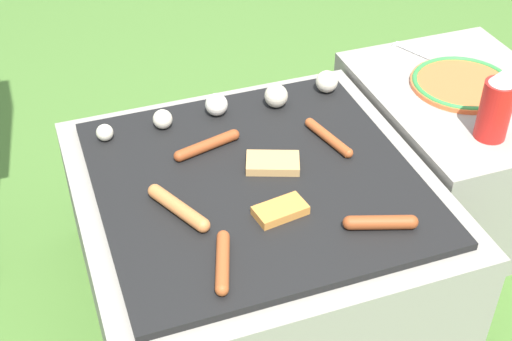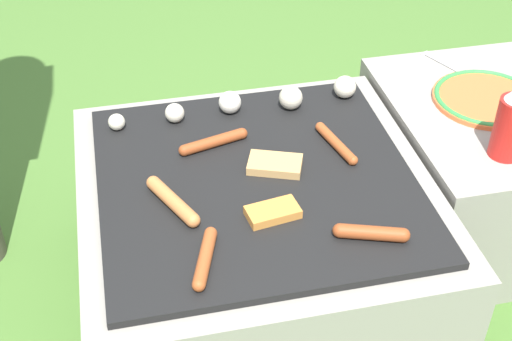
% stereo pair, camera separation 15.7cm
% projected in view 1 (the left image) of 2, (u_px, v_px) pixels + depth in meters
% --- Properties ---
extents(ground_plane, '(14.00, 14.00, 0.00)m').
position_uv_depth(ground_plane, '(256.00, 294.00, 1.82)').
color(ground_plane, '#47702D').
extents(grill, '(0.79, 0.79, 0.38)m').
position_uv_depth(grill, '(256.00, 241.00, 1.71)').
color(grill, gray).
rests_on(grill, ground_plane).
extents(side_ledge, '(0.48, 0.62, 0.38)m').
position_uv_depth(side_ledge, '(456.00, 151.00, 1.99)').
color(side_ledge, gray).
rests_on(side_ledge, ground_plane).
extents(sausage_back_left, '(0.06, 0.17, 0.02)m').
position_uv_depth(sausage_back_left, '(329.00, 138.00, 1.69)').
color(sausage_back_left, '#A34C23').
rests_on(sausage_back_left, grill).
extents(sausage_front_left, '(0.10, 0.17, 0.03)m').
position_uv_depth(sausage_front_left, '(178.00, 208.00, 1.48)').
color(sausage_front_left, '#C6753D').
rests_on(sausage_front_left, grill).
extents(sausage_back_center, '(0.15, 0.07, 0.03)m').
position_uv_depth(sausage_back_center, '(380.00, 222.00, 1.45)').
color(sausage_back_center, '#93421E').
rests_on(sausage_back_center, grill).
extents(sausage_mid_right, '(0.17, 0.06, 0.03)m').
position_uv_depth(sausage_mid_right, '(207.00, 145.00, 1.66)').
color(sausage_mid_right, '#93421E').
rests_on(sausage_mid_right, grill).
extents(sausage_front_center, '(0.07, 0.16, 0.03)m').
position_uv_depth(sausage_front_center, '(223.00, 262.00, 1.36)').
color(sausage_front_center, '#A34C23').
rests_on(sausage_front_center, grill).
extents(bread_slice_center, '(0.12, 0.08, 0.02)m').
position_uv_depth(bread_slice_center, '(280.00, 210.00, 1.48)').
color(bread_slice_center, '#D18438').
rests_on(bread_slice_center, grill).
extents(bread_slice_left, '(0.14, 0.11, 0.02)m').
position_uv_depth(bread_slice_left, '(273.00, 163.00, 1.61)').
color(bread_slice_left, tan).
rests_on(bread_slice_left, grill).
extents(mushroom_row, '(0.63, 0.08, 0.06)m').
position_uv_depth(mushroom_row, '(246.00, 100.00, 1.78)').
color(mushroom_row, beige).
rests_on(mushroom_row, grill).
extents(plate_colorful, '(0.28, 0.28, 0.02)m').
position_uv_depth(plate_colorful, '(463.00, 83.00, 1.88)').
color(plate_colorful, orange).
rests_on(plate_colorful, side_ledge).
extents(condiment_bottle, '(0.08, 0.08, 0.19)m').
position_uv_depth(condiment_bottle, '(496.00, 106.00, 1.66)').
color(condiment_bottle, red).
rests_on(condiment_bottle, side_ledge).
extents(fork_utensil, '(0.08, 0.16, 0.01)m').
position_uv_depth(fork_utensil, '(415.00, 53.00, 2.03)').
color(fork_utensil, silver).
rests_on(fork_utensil, side_ledge).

